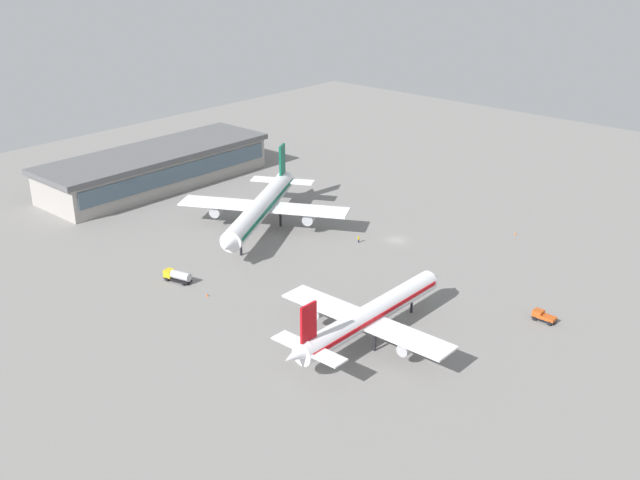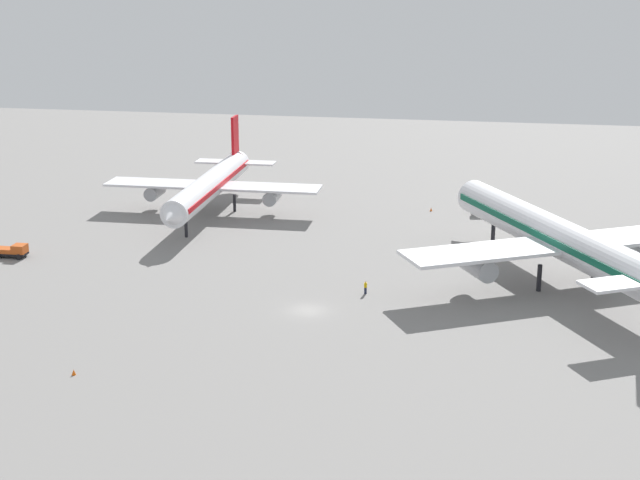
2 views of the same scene
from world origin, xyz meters
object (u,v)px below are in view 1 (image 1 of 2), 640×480
object	(u,v)px
airplane_taxiing	(261,207)
fuel_truck	(178,276)
ground_crew_worker	(359,239)
airplane_at_gate	(369,315)
safety_cone_near_gate	(207,295)
safety_cone_mid_apron	(516,234)
pushback_tractor	(543,316)

from	to	relation	value
airplane_taxiing	fuel_truck	world-z (taller)	airplane_taxiing
airplane_taxiing	ground_crew_worker	size ratio (longest dim) A/B	29.49
airplane_at_gate	safety_cone_near_gate	world-z (taller)	airplane_at_gate
safety_cone_mid_apron	ground_crew_worker	bearing A→B (deg)	-41.04
airplane_at_gate	fuel_truck	xyz separation A→B (m)	(8.26, -45.42, -3.58)
airplane_at_gate	safety_cone_near_gate	size ratio (longest dim) A/B	74.67
airplane_at_gate	ground_crew_worker	bearing A→B (deg)	40.85
fuel_truck	ground_crew_worker	bearing A→B (deg)	-123.34
airplane_at_gate	airplane_taxiing	world-z (taller)	airplane_taxiing
fuel_truck	pushback_tractor	world-z (taller)	fuel_truck
ground_crew_worker	safety_cone_mid_apron	size ratio (longest dim) A/B	2.78
ground_crew_worker	safety_cone_near_gate	bearing A→B (deg)	-81.57
airplane_taxiing	safety_cone_near_gate	world-z (taller)	airplane_taxiing
safety_cone_near_gate	pushback_tractor	bearing A→B (deg)	122.93
airplane_taxiing	safety_cone_near_gate	bearing A→B (deg)	-0.20
airplane_taxiing	ground_crew_worker	bearing A→B (deg)	83.23
airplane_taxiing	pushback_tractor	xyz separation A→B (m)	(-3.11, 74.37, -5.00)
pushback_tractor	safety_cone_near_gate	xyz separation A→B (m)	(36.38, -56.16, -0.67)
pushback_tractor	fuel_truck	bearing A→B (deg)	28.35
pushback_tractor	safety_cone_near_gate	bearing A→B (deg)	32.68
airplane_at_gate	airplane_taxiing	xyz separation A→B (m)	(-24.70, -53.65, 1.01)
ground_crew_worker	safety_cone_near_gate	world-z (taller)	ground_crew_worker
ground_crew_worker	safety_cone_mid_apron	distance (m)	39.27
ground_crew_worker	safety_cone_near_gate	xyz separation A→B (m)	(42.82, -5.27, -0.55)
airplane_taxiing	pushback_tractor	world-z (taller)	airplane_taxiing
safety_cone_near_gate	ground_crew_worker	bearing A→B (deg)	172.99
pushback_tractor	safety_cone_near_gate	world-z (taller)	pushback_tractor
airplane_taxiing	ground_crew_worker	world-z (taller)	airplane_taxiing
safety_cone_mid_apron	airplane_at_gate	bearing A→B (deg)	3.94
ground_crew_worker	safety_cone_near_gate	distance (m)	43.14
safety_cone_mid_apron	fuel_truck	bearing A→B (deg)	-29.63
airplane_taxiing	safety_cone_mid_apron	size ratio (longest dim) A/B	82.09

